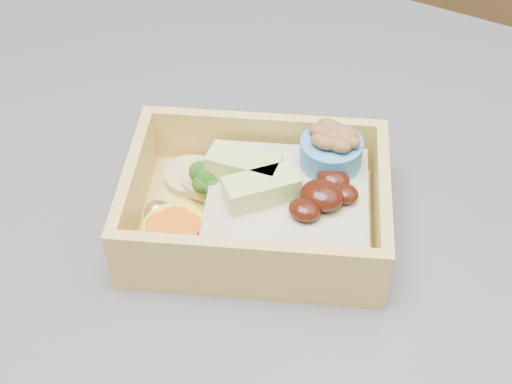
% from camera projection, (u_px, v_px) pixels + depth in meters
% --- Properties ---
extents(bento_box, '(0.21, 0.18, 0.06)m').
position_uv_depth(bento_box, '(265.00, 202.00, 0.48)').
color(bento_box, '#DBB75A').
rests_on(bento_box, island).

